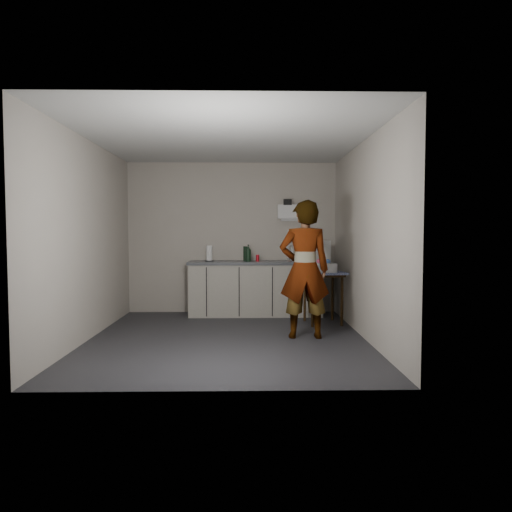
{
  "coord_description": "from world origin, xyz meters",
  "views": [
    {
      "loc": [
        0.26,
        -5.95,
        1.4
      ],
      "look_at": [
        0.39,
        0.45,
        1.06
      ],
      "focal_mm": 32.0,
      "sensor_mm": 36.0,
      "label": 1
    }
  ],
  "objects_px": {
    "standing_man": "(304,269)",
    "dish_rack": "(298,258)",
    "soap_bottle": "(248,253)",
    "paper_towel": "(209,254)",
    "bakery_box": "(323,265)",
    "side_table": "(323,278)",
    "dark_bottle": "(245,254)",
    "soda_can": "(258,258)",
    "kitchen_counter": "(255,290)"
  },
  "relations": [
    {
      "from": "side_table",
      "to": "dish_rack",
      "type": "xyz_separation_m",
      "value": [
        -0.31,
        0.71,
        0.28
      ]
    },
    {
      "from": "paper_towel",
      "to": "side_table",
      "type": "bearing_deg",
      "value": -22.21
    },
    {
      "from": "standing_man",
      "to": "dish_rack",
      "type": "bearing_deg",
      "value": -93.33
    },
    {
      "from": "soda_can",
      "to": "standing_man",
      "type": "bearing_deg",
      "value": -70.67
    },
    {
      "from": "soda_can",
      "to": "dish_rack",
      "type": "xyz_separation_m",
      "value": [
        0.67,
        -0.01,
        0.01
      ]
    },
    {
      "from": "side_table",
      "to": "bakery_box",
      "type": "xyz_separation_m",
      "value": [
        -0.01,
        -0.01,
        0.21
      ]
    },
    {
      "from": "side_table",
      "to": "standing_man",
      "type": "bearing_deg",
      "value": -120.71
    },
    {
      "from": "soap_bottle",
      "to": "dark_bottle",
      "type": "height_order",
      "value": "soap_bottle"
    },
    {
      "from": "soap_bottle",
      "to": "dark_bottle",
      "type": "xyz_separation_m",
      "value": [
        -0.05,
        0.11,
        -0.02
      ]
    },
    {
      "from": "dish_rack",
      "to": "dark_bottle",
      "type": "bearing_deg",
      "value": 176.58
    },
    {
      "from": "paper_towel",
      "to": "soda_can",
      "type": "bearing_deg",
      "value": -0.7
    },
    {
      "from": "dark_bottle",
      "to": "bakery_box",
      "type": "height_order",
      "value": "bakery_box"
    },
    {
      "from": "standing_man",
      "to": "dark_bottle",
      "type": "bearing_deg",
      "value": -65.34
    },
    {
      "from": "soap_bottle",
      "to": "bakery_box",
      "type": "relative_size",
      "value": 0.59
    },
    {
      "from": "side_table",
      "to": "kitchen_counter",
      "type": "bearing_deg",
      "value": 136.6
    },
    {
      "from": "kitchen_counter",
      "to": "standing_man",
      "type": "relative_size",
      "value": 1.23
    },
    {
      "from": "kitchen_counter",
      "to": "dish_rack",
      "type": "distance_m",
      "value": 0.89
    },
    {
      "from": "standing_man",
      "to": "paper_towel",
      "type": "bearing_deg",
      "value": -50.31
    },
    {
      "from": "dish_rack",
      "to": "paper_towel",
      "type": "bearing_deg",
      "value": 179.13
    },
    {
      "from": "standing_man",
      "to": "bakery_box",
      "type": "height_order",
      "value": "standing_man"
    },
    {
      "from": "dish_rack",
      "to": "bakery_box",
      "type": "height_order",
      "value": "bakery_box"
    },
    {
      "from": "soda_can",
      "to": "dish_rack",
      "type": "relative_size",
      "value": 0.28
    },
    {
      "from": "kitchen_counter",
      "to": "bakery_box",
      "type": "relative_size",
      "value": 4.71
    },
    {
      "from": "kitchen_counter",
      "to": "dish_rack",
      "type": "xyz_separation_m",
      "value": [
        0.71,
        -0.03,
        0.55
      ]
    },
    {
      "from": "soda_can",
      "to": "bakery_box",
      "type": "height_order",
      "value": "bakery_box"
    },
    {
      "from": "soap_bottle",
      "to": "side_table",
      "type": "bearing_deg",
      "value": -29.81
    },
    {
      "from": "kitchen_counter",
      "to": "dish_rack",
      "type": "bearing_deg",
      "value": -2.47
    },
    {
      "from": "kitchen_counter",
      "to": "standing_man",
      "type": "height_order",
      "value": "standing_man"
    },
    {
      "from": "standing_man",
      "to": "dish_rack",
      "type": "relative_size",
      "value": 4.63
    },
    {
      "from": "soap_bottle",
      "to": "dark_bottle",
      "type": "distance_m",
      "value": 0.12
    },
    {
      "from": "standing_man",
      "to": "soap_bottle",
      "type": "distance_m",
      "value": 1.76
    },
    {
      "from": "paper_towel",
      "to": "soap_bottle",
      "type": "bearing_deg",
      "value": -6.88
    },
    {
      "from": "standing_man",
      "to": "dish_rack",
      "type": "height_order",
      "value": "standing_man"
    },
    {
      "from": "standing_man",
      "to": "soap_bottle",
      "type": "relative_size",
      "value": 6.43
    },
    {
      "from": "dark_bottle",
      "to": "kitchen_counter",
      "type": "bearing_deg",
      "value": -7.42
    },
    {
      "from": "soda_can",
      "to": "dark_bottle",
      "type": "height_order",
      "value": "dark_bottle"
    },
    {
      "from": "kitchen_counter",
      "to": "soap_bottle",
      "type": "bearing_deg",
      "value": -144.47
    },
    {
      "from": "soap_bottle",
      "to": "soda_can",
      "type": "distance_m",
      "value": 0.19
    },
    {
      "from": "side_table",
      "to": "soap_bottle",
      "type": "height_order",
      "value": "soap_bottle"
    },
    {
      "from": "kitchen_counter",
      "to": "soda_can",
      "type": "height_order",
      "value": "soda_can"
    },
    {
      "from": "soda_can",
      "to": "side_table",
      "type": "bearing_deg",
      "value": -36.27
    },
    {
      "from": "side_table",
      "to": "dark_bottle",
      "type": "bearing_deg",
      "value": 139.89
    },
    {
      "from": "soda_can",
      "to": "dark_bottle",
      "type": "bearing_deg",
      "value": 168.87
    },
    {
      "from": "kitchen_counter",
      "to": "side_table",
      "type": "bearing_deg",
      "value": -36.0
    },
    {
      "from": "standing_man",
      "to": "soda_can",
      "type": "height_order",
      "value": "standing_man"
    },
    {
      "from": "side_table",
      "to": "dish_rack",
      "type": "distance_m",
      "value": 0.82
    },
    {
      "from": "standing_man",
      "to": "bakery_box",
      "type": "xyz_separation_m",
      "value": [
        0.4,
        0.93,
        -0.01
      ]
    },
    {
      "from": "soap_bottle",
      "to": "dish_rack",
      "type": "height_order",
      "value": "soap_bottle"
    },
    {
      "from": "standing_man",
      "to": "paper_towel",
      "type": "xyz_separation_m",
      "value": [
        -1.39,
        1.67,
        0.13
      ]
    },
    {
      "from": "side_table",
      "to": "dish_rack",
      "type": "height_order",
      "value": "dish_rack"
    }
  ]
}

